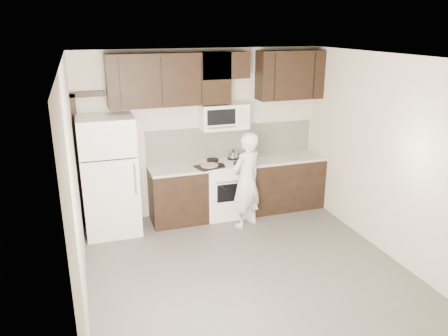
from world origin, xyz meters
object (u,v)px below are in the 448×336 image
refrigerator (110,176)px  person (246,180)px  stove (226,188)px  microwave (224,116)px

refrigerator → person: (2.01, -0.47, -0.14)m
refrigerator → stove: bearing=1.5°
refrigerator → microwave: bearing=5.1°
microwave → person: 1.11m
stove → microwave: 1.20m
stove → person: bearing=-73.0°
stove → person: (0.16, -0.52, 0.30)m
stove → person: size_ratio=0.62×
microwave → refrigerator: (-1.85, -0.17, -0.75)m
refrigerator → person: bearing=-13.2°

